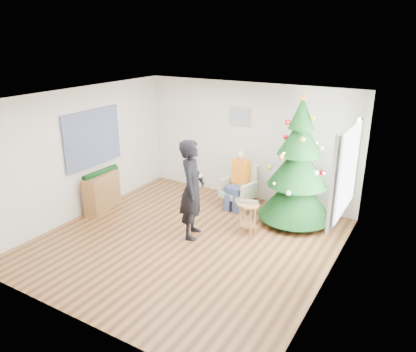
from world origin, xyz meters
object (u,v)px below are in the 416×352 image
Objects in this scene: console at (102,192)px; standing_man at (192,189)px; stool at (247,218)px; christmas_tree at (298,167)px; armchair at (240,192)px.

standing_man is at bearing -13.51° from console.
stool is 3.19m from console.
stool is (-0.60, -0.93, -0.85)m from christmas_tree.
standing_man reaches higher than console.
standing_man reaches higher than armchair.
console is (-3.74, -1.48, -0.77)m from christmas_tree.
christmas_tree is at bearing 57.10° from stool.
christmas_tree is at bearing 8.85° from console.
armchair reaches higher than stool.
stool is 0.65× the size of armchair.
armchair is 1.72m from standing_man.
armchair is (-0.67, 1.03, 0.03)m from stool.
stool is 1.19m from standing_man.
stool is 0.34× the size of standing_man.
christmas_tree is at bearing -64.48° from standing_man.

